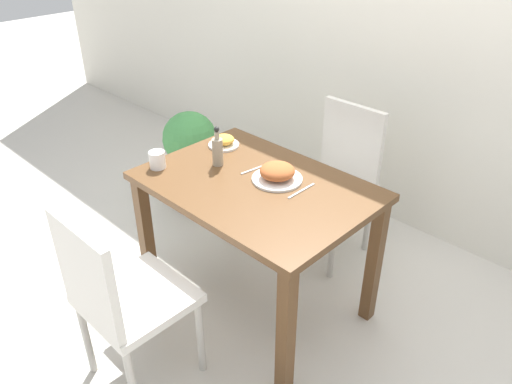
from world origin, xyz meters
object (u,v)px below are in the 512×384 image
Objects in this scene: side_plate at (224,141)px; chair_far at (338,173)px; potted_plant_left at (191,152)px; drink_cup at (157,160)px; chair_near at (119,295)px; food_plate at (277,173)px; sauce_bottle at (218,150)px.

chair_far is at bearing 54.57° from side_plate.
potted_plant_left is (-0.59, 0.23, -0.34)m from side_plate.
side_plate is at bearing 82.55° from drink_cup.
side_plate is 0.72m from potted_plant_left.
food_plate is at bearing -96.50° from chair_near.
chair_near is 0.72m from drink_cup.
drink_cup is 0.90m from potted_plant_left.
food_plate is 1.46× the size of side_plate.
chair_near is 1.47m from chair_far.
food_plate reaches higher than potted_plant_left.
side_plate is 0.22m from sauce_bottle.
food_plate is 0.33m from sauce_bottle.
potted_plant_left is at bearing 130.85° from drink_cup.
chair_near is 0.89m from food_plate.
chair_far is at bearing 96.65° from food_plate.
chair_far is at bearing 17.96° from potted_plant_left.
chair_far is at bearing 65.01° from drink_cup.
chair_near is 5.45× the size of side_plate.
chair_far reaches higher than potted_plant_left.
drink_cup is (-0.05, -0.40, 0.02)m from side_plate.
food_plate is 1.15m from potted_plant_left.
drink_cup is (-0.44, -0.94, 0.28)m from chair_far.
chair_near is 1.49m from potted_plant_left.
drink_cup is at bearing -97.45° from side_plate.
chair_near reaches higher than side_plate.
sauce_bottle is at bearing -28.30° from potted_plant_left.
drink_cup is (-0.41, 0.53, 0.28)m from chair_near.
potted_plant_left is (-0.97, -0.32, -0.08)m from chair_far.
food_plate is 0.34× the size of potted_plant_left.
sauce_bottle reaches higher than side_plate.
food_plate is 0.46m from side_plate.
chair_far is 0.81m from sauce_bottle.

